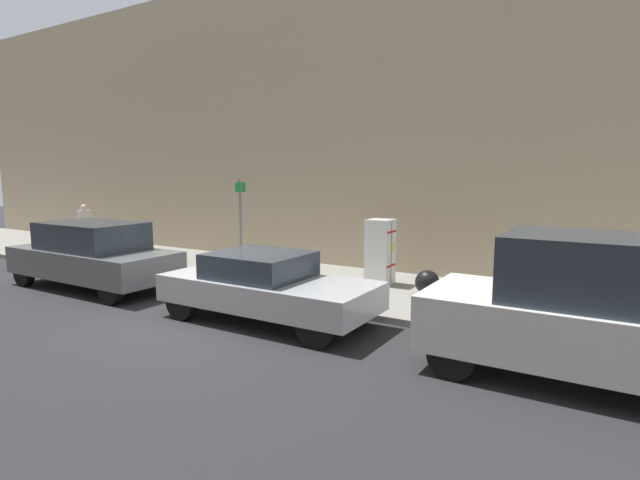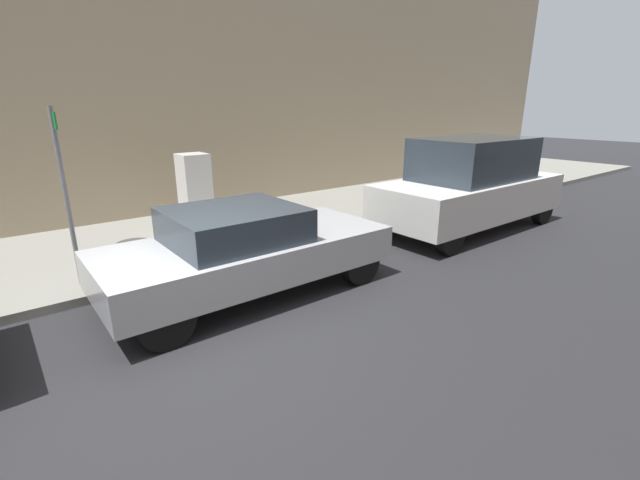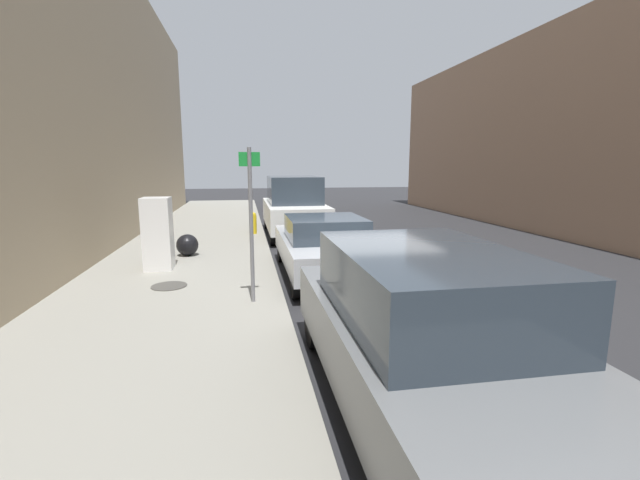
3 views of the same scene
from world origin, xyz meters
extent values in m
plane|color=#28282B|center=(0.00, 0.00, 0.00)|extent=(80.00, 80.00, 0.00)
cube|color=gray|center=(-3.93, 0.00, 0.07)|extent=(4.36, 44.00, 0.14)
cube|color=tan|center=(-7.15, 0.00, 4.64)|extent=(2.08, 39.60, 9.28)
cube|color=white|center=(-4.44, 1.94, 0.98)|extent=(0.62, 0.62, 1.68)
cube|color=black|center=(-4.44, 2.25, 0.98)|extent=(0.01, 0.01, 1.60)
cube|color=yellow|center=(-4.52, 2.26, 1.11)|extent=(0.16, 0.01, 0.22)
cube|color=red|center=(-4.44, 2.26, 1.52)|extent=(0.56, 0.01, 0.05)
cube|color=red|center=(-4.44, 2.26, 0.65)|extent=(0.56, 0.01, 0.05)
cylinder|color=#47443F|center=(-3.98, 0.35, 0.15)|extent=(0.70, 0.70, 0.02)
cylinder|color=slate|center=(-2.33, -0.92, 1.50)|extent=(0.07, 0.07, 2.71)
cube|color=#198C33|center=(-2.33, -0.90, 2.66)|extent=(0.36, 0.02, 0.24)
cylinder|color=gold|center=(-2.14, 6.87, 0.47)|extent=(0.22, 0.22, 0.65)
sphere|color=gold|center=(-2.14, 6.87, 0.81)|extent=(0.20, 0.20, 0.20)
sphere|color=black|center=(-3.98, 3.38, 0.43)|extent=(0.58, 0.58, 0.58)
cube|color=silver|center=(-0.66, 1.20, 0.63)|extent=(1.90, 4.47, 0.55)
cube|color=#2D3842|center=(-0.66, 0.98, 1.16)|extent=(1.67, 1.88, 0.50)
cylinder|color=black|center=(-1.47, 2.83, 0.36)|extent=(0.22, 0.71, 0.71)
cylinder|color=black|center=(0.16, 2.83, 0.36)|extent=(0.22, 0.71, 0.71)
cylinder|color=black|center=(-1.47, -0.42, 0.36)|extent=(0.22, 0.71, 0.71)
cylinder|color=black|center=(0.16, -0.42, 0.36)|extent=(0.22, 0.71, 0.71)
cube|color=silver|center=(-0.66, 7.14, 0.78)|extent=(2.02, 5.05, 0.85)
cube|color=#2D3842|center=(-0.66, 7.14, 1.68)|extent=(1.78, 2.77, 0.95)
cylinder|color=black|center=(-1.54, 9.06, 0.35)|extent=(0.22, 0.71, 0.71)
cylinder|color=black|center=(0.23, 9.06, 0.35)|extent=(0.22, 0.71, 0.71)
cylinder|color=black|center=(-1.54, 5.22, 0.35)|extent=(0.22, 0.71, 0.71)
cylinder|color=black|center=(0.23, 5.22, 0.35)|extent=(0.22, 0.71, 0.71)
camera|label=1|loc=(7.23, 7.21, 3.04)|focal=28.00mm
camera|label=2|loc=(4.98, -1.83, 2.87)|focal=24.00mm
camera|label=3|loc=(-2.43, -8.39, 2.56)|focal=24.00mm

